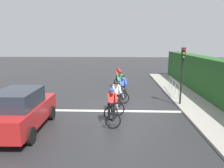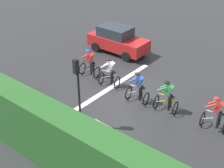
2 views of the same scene
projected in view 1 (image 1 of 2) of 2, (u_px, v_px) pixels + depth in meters
name	position (u px, v px, depth m)	size (l,w,h in m)	color
ground_plane	(118.00, 107.00, 12.22)	(80.00, 80.00, 0.00)	#28282B
sidewalk_kerb	(191.00, 97.00, 14.00)	(2.80, 19.96, 0.12)	#9E998E
stone_wall_low	(205.00, 94.00, 13.92)	(0.44, 19.96, 0.60)	gray
hedge_wall	(211.00, 79.00, 13.71)	(1.10, 19.96, 2.61)	#265623
road_marking_stop_line	(118.00, 111.00, 11.44)	(7.00, 0.30, 0.01)	silver
cyclist_lead	(118.00, 78.00, 17.10)	(0.78, 1.14, 1.66)	black
cyclist_second	(120.00, 84.00, 14.74)	(0.78, 1.14, 1.66)	black
cyclist_mid	(123.00, 89.00, 13.20)	(0.79, 1.14, 1.66)	black
cyclist_fourth	(116.00, 97.00, 11.11)	(0.86, 1.18, 1.66)	black
cyclist_trailing	(112.00, 107.00, 9.52)	(0.82, 1.16, 1.66)	black
car_red	(21.00, 110.00, 8.79)	(1.94, 4.13, 1.76)	#B21E1E
traffic_light_near_crossing	(182.00, 68.00, 11.89)	(0.22, 0.31, 3.34)	black
pedestrian_railing_kerbside	(174.00, 84.00, 14.90)	(0.20, 3.27, 1.03)	#999EA3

